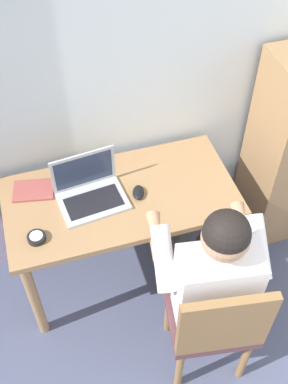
{
  "coord_description": "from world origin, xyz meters",
  "views": [
    {
      "loc": [
        -0.59,
        0.22,
        2.6
      ],
      "look_at": [
        -0.13,
        1.72,
        0.83
      ],
      "focal_mm": 44.43,
      "sensor_mm": 36.0,
      "label": 1
    }
  ],
  "objects": [
    {
      "name": "person_seated",
      "position": [
        0.06,
        1.29,
        0.68
      ],
      "size": [
        0.59,
        0.62,
        1.21
      ],
      "color": "#4C4C4C",
      "rests_on": "ground_plane"
    },
    {
      "name": "computer_mouse",
      "position": [
        -0.14,
        1.8,
        0.74
      ],
      "size": [
        0.09,
        0.11,
        0.03
      ],
      "primitive_type": "ellipsoid",
      "rotation": [
        0.0,
        0.0,
        -0.3
      ],
      "color": "black",
      "rests_on": "desk"
    },
    {
      "name": "wall_back",
      "position": [
        0.0,
        2.2,
        1.25
      ],
      "size": [
        4.8,
        0.05,
        2.5
      ],
      "primitive_type": "cube",
      "color": "silver",
      "rests_on": "ground_plane"
    },
    {
      "name": "desk_clock",
      "position": [
        -0.69,
        1.66,
        0.74
      ],
      "size": [
        0.09,
        0.09,
        0.03
      ],
      "color": "black",
      "rests_on": "desk"
    },
    {
      "name": "chair",
      "position": [
        0.03,
        1.11,
        0.5
      ],
      "size": [
        0.48,
        0.46,
        0.89
      ],
      "color": "brown",
      "rests_on": "ground_plane"
    },
    {
      "name": "notebook_pad",
      "position": [
        -0.67,
        1.98,
        0.73
      ],
      "size": [
        0.23,
        0.19,
        0.01
      ],
      "primitive_type": "cube",
      "rotation": [
        0.0,
        0.0,
        -0.19
      ],
      "color": "#994742",
      "rests_on": "desk"
    },
    {
      "name": "desk",
      "position": [
        -0.23,
        1.82,
        0.62
      ],
      "size": [
        1.22,
        0.62,
        0.73
      ],
      "color": "#9E754C",
      "rests_on": "ground_plane"
    },
    {
      "name": "laptop",
      "position": [
        -0.39,
        1.85,
        0.78
      ],
      "size": [
        0.37,
        0.29,
        0.24
      ],
      "color": "#B7BABF",
      "rests_on": "desk"
    }
  ]
}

